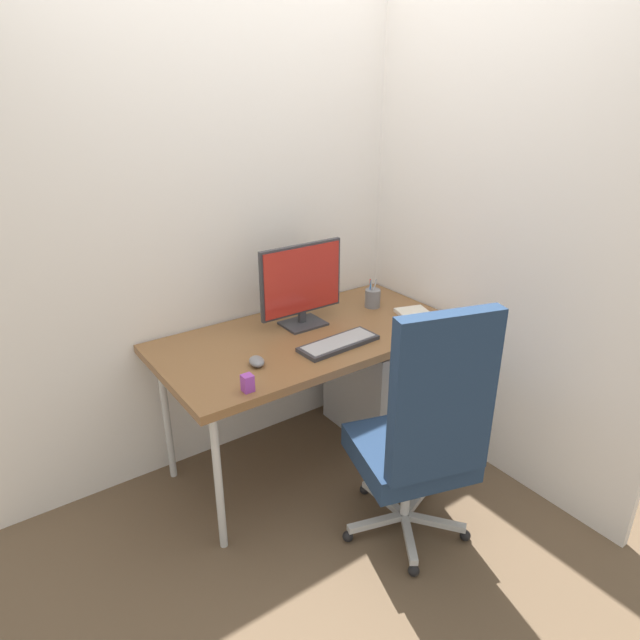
# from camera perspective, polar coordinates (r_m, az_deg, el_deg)

# --- Properties ---
(ground_plane) EXTENTS (8.00, 8.00, 0.00)m
(ground_plane) POSITION_cam_1_polar(r_m,az_deg,el_deg) (3.18, -1.00, -13.93)
(ground_plane) COLOR brown
(wall_back) EXTENTS (3.02, 0.04, 2.80)m
(wall_back) POSITION_cam_1_polar(r_m,az_deg,el_deg) (2.93, -5.90, 12.89)
(wall_back) COLOR white
(wall_back) RESTS_ON ground_plane
(wall_side_right) EXTENTS (0.04, 2.26, 2.80)m
(wall_side_right) POSITION_cam_1_polar(r_m,az_deg,el_deg) (2.95, 14.41, 12.38)
(wall_side_right) COLOR white
(wall_side_right) RESTS_ON ground_plane
(desk) EXTENTS (1.53, 0.77, 0.76)m
(desk) POSITION_cam_1_polar(r_m,az_deg,el_deg) (2.81, -1.10, -2.31)
(desk) COLOR brown
(desk) RESTS_ON ground_plane
(office_chair) EXTENTS (0.58, 0.61, 1.18)m
(office_chair) POSITION_cam_1_polar(r_m,az_deg,el_deg) (2.38, 10.48, -11.43)
(office_chair) COLOR black
(office_chair) RESTS_ON ground_plane
(filing_cabinet) EXTENTS (0.37, 0.53, 0.59)m
(filing_cabinet) POSITION_cam_1_polar(r_m,az_deg,el_deg) (3.31, 5.65, -6.34)
(filing_cabinet) COLOR #B2B5BA
(filing_cabinet) RESTS_ON ground_plane
(monitor) EXTENTS (0.47, 0.17, 0.43)m
(monitor) POSITION_cam_1_polar(r_m,az_deg,el_deg) (2.82, -1.90, 3.77)
(monitor) COLOR #333338
(monitor) RESTS_ON desk
(keyboard) EXTENTS (0.41, 0.17, 0.02)m
(keyboard) POSITION_cam_1_polar(r_m,az_deg,el_deg) (2.66, 1.92, -2.40)
(keyboard) COLOR #333338
(keyboard) RESTS_ON desk
(mouse) EXTENTS (0.09, 0.11, 0.04)m
(mouse) POSITION_cam_1_polar(r_m,az_deg,el_deg) (2.49, -6.51, -4.24)
(mouse) COLOR slate
(mouse) RESTS_ON desk
(pen_holder) EXTENTS (0.09, 0.09, 0.16)m
(pen_holder) POSITION_cam_1_polar(r_m,az_deg,el_deg) (3.12, 5.42, 2.27)
(pen_holder) COLOR slate
(pen_holder) RESTS_ON desk
(notebook) EXTENTS (0.23, 0.27, 0.02)m
(notebook) POSITION_cam_1_polar(r_m,az_deg,el_deg) (3.02, 9.91, 0.43)
(notebook) COLOR silver
(notebook) RESTS_ON desk
(desk_clamp_accessory) EXTENTS (0.04, 0.04, 0.07)m
(desk_clamp_accessory) POSITION_cam_1_polar(r_m,az_deg,el_deg) (2.29, -7.44, -6.44)
(desk_clamp_accessory) COLOR purple
(desk_clamp_accessory) RESTS_ON desk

